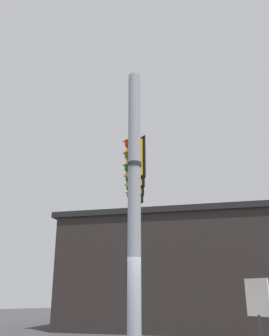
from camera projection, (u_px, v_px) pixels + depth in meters
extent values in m
cylinder|color=gray|center=(134.00, 216.00, 7.44)|extent=(0.27, 0.27, 6.63)
cylinder|color=gray|center=(134.00, 141.00, 10.91)|extent=(4.63, 3.07, 0.16)
cylinder|color=black|center=(134.00, 137.00, 10.18)|extent=(0.08, 0.08, 0.18)
cube|color=gold|center=(134.00, 158.00, 9.98)|extent=(0.36, 0.30, 1.05)
sphere|color=red|center=(129.00, 144.00, 9.99)|extent=(0.22, 0.22, 0.22)
cube|color=gold|center=(128.00, 141.00, 10.02)|extent=(0.24, 0.20, 0.03)
sphere|color=brown|center=(129.00, 156.00, 9.88)|extent=(0.22, 0.22, 0.22)
cube|color=gold|center=(128.00, 153.00, 9.90)|extent=(0.24, 0.20, 0.03)
sphere|color=#0F4C19|center=(129.00, 169.00, 9.77)|extent=(0.22, 0.22, 0.22)
cube|color=gold|center=(128.00, 165.00, 9.79)|extent=(0.24, 0.20, 0.03)
cube|color=black|center=(140.00, 159.00, 10.07)|extent=(0.54, 0.03, 1.22)
cylinder|color=black|center=(135.00, 150.00, 11.08)|extent=(0.08, 0.08, 0.18)
cube|color=gold|center=(135.00, 169.00, 10.88)|extent=(0.36, 0.30, 1.05)
sphere|color=red|center=(129.00, 157.00, 10.90)|extent=(0.22, 0.22, 0.22)
cube|color=gold|center=(129.00, 153.00, 10.92)|extent=(0.24, 0.20, 0.03)
sphere|color=brown|center=(129.00, 168.00, 10.79)|extent=(0.22, 0.22, 0.22)
cube|color=gold|center=(129.00, 164.00, 10.81)|extent=(0.24, 0.20, 0.03)
sphere|color=#0F4C19|center=(129.00, 179.00, 10.68)|extent=(0.22, 0.22, 0.22)
cube|color=gold|center=(129.00, 176.00, 10.70)|extent=(0.24, 0.20, 0.03)
cube|color=black|center=(139.00, 170.00, 10.97)|extent=(0.54, 0.03, 1.22)
cylinder|color=black|center=(135.00, 160.00, 11.99)|extent=(0.08, 0.08, 0.18)
cube|color=gold|center=(135.00, 178.00, 11.79)|extent=(0.36, 0.30, 1.05)
sphere|color=red|center=(130.00, 167.00, 11.81)|extent=(0.22, 0.22, 0.22)
cube|color=gold|center=(129.00, 164.00, 11.83)|extent=(0.24, 0.20, 0.03)
sphere|color=brown|center=(130.00, 177.00, 11.69)|extent=(0.22, 0.22, 0.22)
cube|color=gold|center=(129.00, 174.00, 11.72)|extent=(0.24, 0.20, 0.03)
sphere|color=#0F4C19|center=(130.00, 188.00, 11.58)|extent=(0.22, 0.22, 0.22)
cube|color=gold|center=(129.00, 185.00, 11.60)|extent=(0.24, 0.20, 0.03)
cube|color=black|center=(139.00, 179.00, 11.88)|extent=(0.54, 0.03, 1.22)
cylinder|color=black|center=(135.00, 170.00, 12.90)|extent=(0.08, 0.08, 0.18)
cube|color=gold|center=(135.00, 186.00, 12.70)|extent=(0.36, 0.30, 1.05)
sphere|color=red|center=(130.00, 176.00, 12.71)|extent=(0.22, 0.22, 0.22)
cube|color=gold|center=(130.00, 173.00, 12.74)|extent=(0.24, 0.20, 0.03)
sphere|color=brown|center=(130.00, 186.00, 12.60)|extent=(0.22, 0.22, 0.22)
cube|color=gold|center=(130.00, 183.00, 12.62)|extent=(0.24, 0.20, 0.03)
sphere|color=#0F4C19|center=(130.00, 195.00, 12.49)|extent=(0.22, 0.22, 0.22)
cube|color=gold|center=(129.00, 193.00, 12.51)|extent=(0.24, 0.20, 0.03)
cube|color=black|center=(139.00, 187.00, 12.79)|extent=(0.54, 0.03, 1.22)
cube|color=#147238|center=(134.00, 174.00, 8.45)|extent=(0.90, 0.59, 0.22)
cube|color=white|center=(134.00, 174.00, 8.44)|extent=(0.88, 0.58, 0.04)
cylinder|color=#262626|center=(134.00, 164.00, 7.80)|extent=(0.31, 0.31, 0.08)
ellipsoid|color=#4C4742|center=(136.00, 114.00, 14.27)|extent=(0.17, 0.19, 0.06)
cube|color=#4C4742|center=(135.00, 113.00, 14.28)|extent=(0.25, 0.22, 0.03)
cube|color=#4C4742|center=(136.00, 113.00, 14.27)|extent=(0.25, 0.22, 0.05)
cube|color=#282321|center=(197.00, 274.00, 19.70)|extent=(14.45, 14.04, 5.58)
cube|color=black|center=(202.00, 272.00, 22.97)|extent=(9.81, 9.18, 0.30)
cube|color=black|center=(194.00, 220.00, 20.65)|extent=(15.03, 14.60, 0.30)
cube|color=silver|center=(258.00, 297.00, 7.70)|extent=(0.60, 0.04, 0.76)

